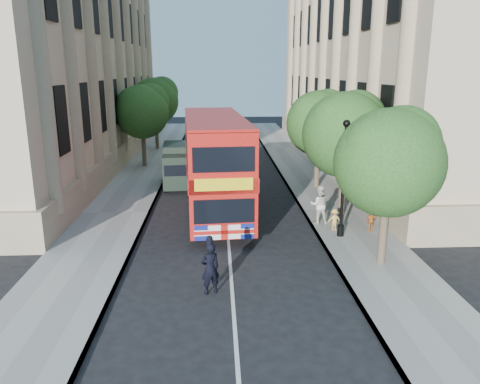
{
  "coord_description": "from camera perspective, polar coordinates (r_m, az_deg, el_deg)",
  "views": [
    {
      "loc": [
        -0.45,
        -13.44,
        7.38
      ],
      "look_at": [
        0.49,
        5.63,
        2.3
      ],
      "focal_mm": 35.0,
      "sensor_mm": 36.0,
      "label": 1
    }
  ],
  "objects": [
    {
      "name": "ground",
      "position": [
        15.34,
        -0.82,
        -13.86
      ],
      "size": [
        120.0,
        120.0,
        0.0
      ],
      "primitive_type": "plane",
      "color": "black",
      "rests_on": "ground"
    },
    {
      "name": "pavement_right",
      "position": [
        25.33,
        11.47,
        -2.21
      ],
      "size": [
        3.5,
        80.0,
        0.12
      ],
      "primitive_type": "cube",
      "color": "gray",
      "rests_on": "ground"
    },
    {
      "name": "pavement_left",
      "position": [
        25.12,
        -14.9,
        -2.56
      ],
      "size": [
        3.5,
        80.0,
        0.12
      ],
      "primitive_type": "cube",
      "color": "gray",
      "rests_on": "ground"
    },
    {
      "name": "building_right",
      "position": [
        40.09,
        18.78,
        16.46
      ],
      "size": [
        12.0,
        38.0,
        18.0
      ],
      "primitive_type": "cube",
      "color": "tan",
      "rests_on": "ground"
    },
    {
      "name": "building_left",
      "position": [
        39.78,
        -23.41,
        16.07
      ],
      "size": [
        12.0,
        38.0,
        18.0
      ],
      "primitive_type": "cube",
      "color": "tan",
      "rests_on": "ground"
    },
    {
      "name": "tree_right_near",
      "position": [
        17.91,
        17.83,
        4.11
      ],
      "size": [
        4.0,
        4.0,
        6.08
      ],
      "color": "#473828",
      "rests_on": "ground"
    },
    {
      "name": "tree_right_mid",
      "position": [
        23.52,
        12.81,
        7.37
      ],
      "size": [
        4.2,
        4.2,
        6.37
      ],
      "color": "#473828",
      "rests_on": "ground"
    },
    {
      "name": "tree_right_far",
      "position": [
        29.32,
        9.68,
        8.69
      ],
      "size": [
        4.0,
        4.0,
        6.15
      ],
      "color": "#473828",
      "rests_on": "ground"
    },
    {
      "name": "tree_left_far",
      "position": [
        36.02,
        -11.8,
        9.92
      ],
      "size": [
        4.0,
        4.0,
        6.3
      ],
      "color": "#473828",
      "rests_on": "ground"
    },
    {
      "name": "tree_left_back",
      "position": [
        43.9,
        -10.24,
        11.18
      ],
      "size": [
        4.2,
        4.2,
        6.65
      ],
      "color": "#473828",
      "rests_on": "ground"
    },
    {
      "name": "lamp_post",
      "position": [
        20.77,
        12.46,
        0.98
      ],
      "size": [
        0.32,
        0.32,
        5.16
      ],
      "color": "black",
      "rests_on": "pavement_right"
    },
    {
      "name": "double_decker_bus",
      "position": [
        23.94,
        -3.09,
        3.69
      ],
      "size": [
        3.57,
        10.88,
        4.95
      ],
      "rotation": [
        0.0,
        0.0,
        0.07
      ],
      "color": "#AE120C",
      "rests_on": "ground"
    },
    {
      "name": "box_van",
      "position": [
        30.04,
        -7.45,
        3.1
      ],
      "size": [
        2.22,
        4.78,
        2.66
      ],
      "rotation": [
        0.0,
        0.0,
        0.07
      ],
      "color": "black",
      "rests_on": "ground"
    },
    {
      "name": "police_constable",
      "position": [
        15.83,
        -3.67,
        -9.3
      ],
      "size": [
        0.77,
        0.64,
        1.8
      ],
      "primitive_type": "imported",
      "rotation": [
        0.0,
        0.0,
        3.51
      ],
      "color": "black",
      "rests_on": "ground"
    },
    {
      "name": "woman_pedestrian",
      "position": [
        22.67,
        9.64,
        -1.52
      ],
      "size": [
        0.95,
        0.76,
        1.87
      ],
      "primitive_type": "imported",
      "rotation": [
        0.0,
        0.0,
        3.08
      ],
      "color": "silver",
      "rests_on": "pavement_right"
    },
    {
      "name": "child_a",
      "position": [
        22.24,
        15.69,
        -3.41
      ],
      "size": [
        0.6,
        0.33,
        0.97
      ],
      "primitive_type": "imported",
      "rotation": [
        0.0,
        0.0,
        3.31
      ],
      "color": "#C77023",
      "rests_on": "pavement_right"
    },
    {
      "name": "child_b",
      "position": [
        21.99,
        11.41,
        -3.3
      ],
      "size": [
        0.68,
        0.43,
        1.0
      ],
      "primitive_type": "imported",
      "rotation": [
        0.0,
        0.0,
        3.24
      ],
      "color": "gold",
      "rests_on": "pavement_right"
    }
  ]
}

